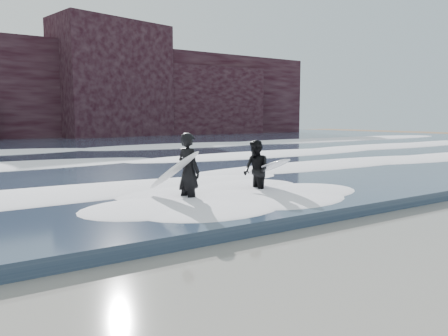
{
  "coord_description": "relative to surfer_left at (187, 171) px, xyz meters",
  "views": [
    {
      "loc": [
        -7.19,
        -3.65,
        2.36
      ],
      "look_at": [
        -0.82,
        6.06,
        1.0
      ],
      "focal_mm": 35.0,
      "sensor_mm": 36.0,
      "label": 1
    }
  ],
  "objects": [
    {
      "name": "foam_near",
      "position": [
        1.95,
        2.93,
        -0.59
      ],
      "size": [
        60.0,
        3.2,
        0.2
      ],
      "primitive_type": "ellipsoid",
      "color": "white",
      "rests_on": "sea"
    },
    {
      "name": "surfer_left",
      "position": [
        0.0,
        0.0,
        0.0
      ],
      "size": [
        1.26,
        1.7,
        1.97
      ],
      "color": "black",
      "rests_on": "ground"
    },
    {
      "name": "sea",
      "position": [
        1.95,
        22.93,
        -0.84
      ],
      "size": [
        90.0,
        52.0,
        0.3
      ],
      "primitive_type": "cube",
      "color": "#28374C",
      "rests_on": "ground"
    },
    {
      "name": "headland",
      "position": [
        1.95,
        39.93,
        4.01
      ],
      "size": [
        70.0,
        9.0,
        10.0
      ],
      "primitive_type": "cube",
      "color": "black",
      "rests_on": "ground"
    },
    {
      "name": "surfer_right",
      "position": [
        2.27,
        -0.01,
        -0.12
      ],
      "size": [
        1.29,
        2.33,
        1.72
      ],
      "color": "black",
      "rests_on": "ground"
    },
    {
      "name": "foam_far",
      "position": [
        1.95,
        18.93,
        -0.54
      ],
      "size": [
        60.0,
        4.8,
        0.3
      ],
      "primitive_type": "ellipsoid",
      "color": "white",
      "rests_on": "sea"
    },
    {
      "name": "foam_mid",
      "position": [
        1.95,
        9.93,
        -0.57
      ],
      "size": [
        60.0,
        4.0,
        0.24
      ],
      "primitive_type": "ellipsoid",
      "color": "white",
      "rests_on": "sea"
    }
  ]
}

